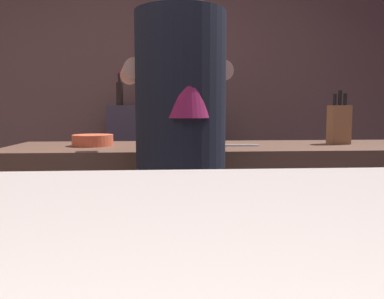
# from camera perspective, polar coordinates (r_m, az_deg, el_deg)

# --- Properties ---
(wall_back) EXTENTS (5.20, 0.10, 2.70)m
(wall_back) POSITION_cam_1_polar(r_m,az_deg,el_deg) (3.43, -5.15, 9.71)
(wall_back) COLOR brown
(wall_back) RESTS_ON ground
(prep_counter) EXTENTS (2.10, 0.60, 0.94)m
(prep_counter) POSITION_cam_1_polar(r_m,az_deg,el_deg) (2.06, 4.35, -12.49)
(prep_counter) COLOR #52372B
(prep_counter) RESTS_ON ground
(back_shelf) EXTENTS (0.83, 0.36, 1.15)m
(back_shelf) POSITION_cam_1_polar(r_m,az_deg,el_deg) (3.19, -4.29, -3.98)
(back_shelf) COLOR #3B3342
(back_shelf) RESTS_ON ground
(bartender) EXTENTS (0.46, 0.54, 1.69)m
(bartender) POSITION_cam_1_polar(r_m,az_deg,el_deg) (1.48, -1.61, 0.67)
(bartender) COLOR #37362E
(bartender) RESTS_ON ground
(knife_block) EXTENTS (0.10, 0.08, 0.28)m
(knife_block) POSITION_cam_1_polar(r_m,az_deg,el_deg) (2.17, 20.66, 3.54)
(knife_block) COLOR #8F5D3C
(knife_block) RESTS_ON prep_counter
(mixing_bowl) EXTENTS (0.20, 0.20, 0.05)m
(mixing_bowl) POSITION_cam_1_polar(r_m,az_deg,el_deg) (1.99, -14.27, 1.32)
(mixing_bowl) COLOR #CD5639
(mixing_bowl) RESTS_ON prep_counter
(chefs_knife) EXTENTS (0.24, 0.04, 0.01)m
(chefs_knife) POSITION_cam_1_polar(r_m,az_deg,el_deg) (1.92, 6.20, 0.62)
(chefs_knife) COLOR silver
(chefs_knife) RESTS_ON prep_counter
(bottle_vinegar) EXTENTS (0.05, 0.05, 0.25)m
(bottle_vinegar) POSITION_cam_1_polar(r_m,az_deg,el_deg) (3.09, -10.52, 8.17)
(bottle_vinegar) COLOR black
(bottle_vinegar) RESTS_ON back_shelf
(bottle_soy) EXTENTS (0.06, 0.06, 0.23)m
(bottle_soy) POSITION_cam_1_polar(r_m,az_deg,el_deg) (3.14, 1.13, 8.07)
(bottle_soy) COLOR #345C9A
(bottle_soy) RESTS_ON back_shelf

